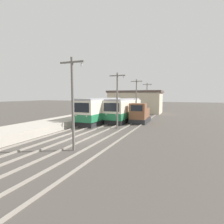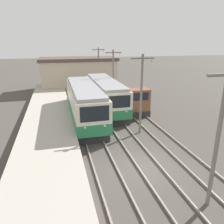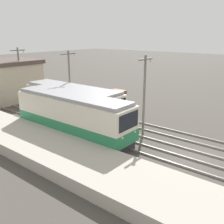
% 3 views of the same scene
% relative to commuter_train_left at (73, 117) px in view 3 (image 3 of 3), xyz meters
% --- Properties ---
extents(ground_plane, '(200.00, 200.00, 0.00)m').
position_rel_commuter_train_left_xyz_m(ground_plane, '(2.60, -9.80, -1.72)').
color(ground_plane, '#47423D').
extents(platform_left, '(4.50, 54.00, 0.87)m').
position_rel_commuter_train_left_xyz_m(platform_left, '(-3.65, -9.80, -1.29)').
color(platform_left, '#ADA599').
rests_on(platform_left, ground).
extents(track_left, '(1.54, 60.00, 0.14)m').
position_rel_commuter_train_left_xyz_m(track_left, '(0.00, -9.80, -1.65)').
color(track_left, gray).
rests_on(track_left, ground).
extents(track_center, '(1.54, 60.00, 0.14)m').
position_rel_commuter_train_left_xyz_m(track_center, '(2.80, -9.80, -1.65)').
color(track_center, gray).
rests_on(track_center, ground).
extents(track_right, '(1.54, 60.00, 0.14)m').
position_rel_commuter_train_left_xyz_m(track_right, '(5.80, -9.80, -1.65)').
color(track_right, gray).
rests_on(track_right, ground).
extents(commuter_train_left, '(2.84, 11.74, 3.71)m').
position_rel_commuter_train_left_xyz_m(commuter_train_left, '(0.00, 0.00, 0.00)').
color(commuter_train_left, '#28282B').
rests_on(commuter_train_left, ground).
extents(commuter_train_center, '(2.84, 11.48, 3.61)m').
position_rel_commuter_train_left_xyz_m(commuter_train_center, '(2.80, 3.00, -0.05)').
color(commuter_train_center, '#28282B').
rests_on(commuter_train_center, ground).
extents(shunting_locomotive, '(2.40, 4.93, 3.00)m').
position_rel_commuter_train_left_xyz_m(shunting_locomotive, '(5.80, 1.50, -0.52)').
color(shunting_locomotive, '#28282B').
rests_on(shunting_locomotive, ground).
extents(catenary_mast_mid, '(2.00, 0.20, 6.89)m').
position_rel_commuter_train_left_xyz_m(catenary_mast_mid, '(4.31, -4.37, 2.04)').
color(catenary_mast_mid, slate).
rests_on(catenary_mast_mid, ground).
extents(catenary_mast_far, '(2.00, 0.20, 6.89)m').
position_rel_commuter_train_left_xyz_m(catenary_mast_far, '(4.31, 4.98, 2.04)').
color(catenary_mast_far, slate).
rests_on(catenary_mast_far, ground).
extents(catenary_mast_distant, '(2.00, 0.20, 6.89)m').
position_rel_commuter_train_left_xyz_m(catenary_mast_distant, '(4.31, 14.33, 2.04)').
color(catenary_mast_distant, slate).
rests_on(catenary_mast_distant, ground).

